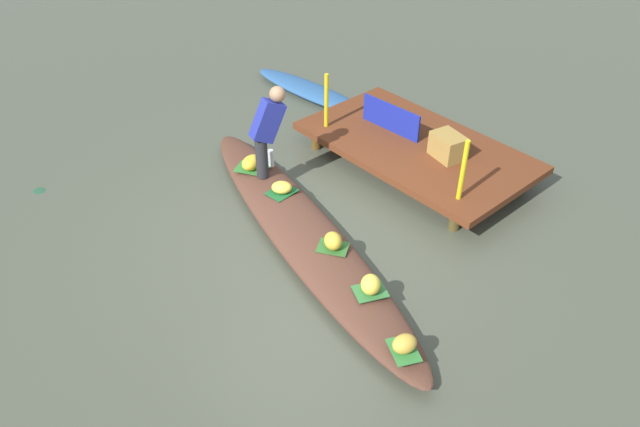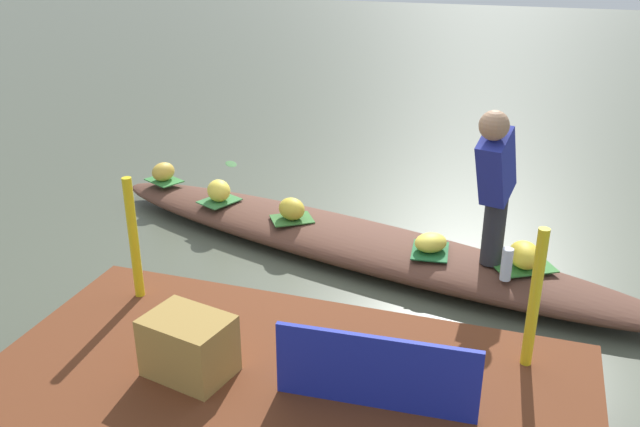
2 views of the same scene
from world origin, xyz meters
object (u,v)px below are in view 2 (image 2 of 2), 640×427
at_px(banana_bunch_1, 219,191).
at_px(banana_bunch_4, 524,255).
at_px(banana_bunch_2, 163,172).
at_px(banana_bunch_0, 431,243).
at_px(vendor_person, 495,179).
at_px(banana_bunch_3, 292,209).
at_px(water_bottle, 507,264).
at_px(vendor_boat, 354,242).
at_px(market_banner, 376,372).
at_px(produce_crate, 189,346).

height_order(banana_bunch_1, banana_bunch_4, banana_bunch_1).
xyz_separation_m(banana_bunch_2, banana_bunch_4, (-3.43, 0.79, 0.00)).
xyz_separation_m(banana_bunch_0, vendor_person, (-0.43, 0.15, 0.62)).
bearing_deg(banana_bunch_3, banana_bunch_2, -18.33).
bearing_deg(banana_bunch_3, water_bottle, 163.64).
height_order(banana_bunch_2, banana_bunch_3, banana_bunch_3).
bearing_deg(banana_bunch_3, vendor_person, 166.62).
height_order(vendor_boat, banana_bunch_2, banana_bunch_2).
relative_size(market_banner, produce_crate, 2.28).
distance_m(vendor_person, water_bottle, 0.60).
xyz_separation_m(banana_bunch_0, banana_bunch_4, (-0.69, 0.04, 0.02)).
distance_m(banana_bunch_2, banana_bunch_4, 3.52).
bearing_deg(banana_bunch_3, vendor_boat, 177.74).
height_order(banana_bunch_2, produce_crate, produce_crate).
bearing_deg(banana_bunch_0, water_bottle, 154.02).
relative_size(vendor_person, produce_crate, 2.76).
xyz_separation_m(banana_bunch_1, market_banner, (-2.04, 2.46, 0.21)).
height_order(banana_bunch_0, produce_crate, produce_crate).
bearing_deg(banana_bunch_4, vendor_person, 21.69).
bearing_deg(vendor_person, water_bottle, 137.18).
height_order(vendor_boat, banana_bunch_3, banana_bunch_3).
relative_size(vendor_boat, water_bottle, 21.27).
xyz_separation_m(vendor_person, water_bottle, (-0.15, 0.13, -0.57)).
bearing_deg(banana_bunch_0, produce_crate, 65.39).
xyz_separation_m(banana_bunch_0, banana_bunch_2, (2.74, -0.75, 0.02)).
relative_size(banana_bunch_0, produce_crate, 0.58).
relative_size(banana_bunch_1, produce_crate, 0.54).
height_order(vendor_person, produce_crate, vendor_person).
distance_m(banana_bunch_2, market_banner, 3.95).
bearing_deg(market_banner, banana_bunch_2, -48.07).
xyz_separation_m(banana_bunch_1, water_bottle, (-2.57, 0.71, 0.02)).
xyz_separation_m(vendor_person, market_banner, (0.38, 1.89, -0.38)).
bearing_deg(produce_crate, banana_bunch_4, -128.99).
distance_m(water_bottle, produce_crate, 2.35).
bearing_deg(banana_bunch_2, banana_bunch_0, 164.70).
relative_size(water_bottle, market_banner, 0.24).
bearing_deg(produce_crate, vendor_person, -125.68).
xyz_separation_m(vendor_boat, banana_bunch_2, (2.07, -0.52, 0.22)).
distance_m(banana_bunch_1, produce_crate, 2.71).
relative_size(vendor_boat, banana_bunch_1, 21.35).
bearing_deg(banana_bunch_1, banana_bunch_2, -22.95).
bearing_deg(produce_crate, water_bottle, -130.48).
bearing_deg(vendor_person, banana_bunch_1, -13.44).
relative_size(banana_bunch_2, banana_bunch_3, 0.99).
bearing_deg(produce_crate, banana_bunch_0, -114.61).
bearing_deg(water_bottle, vendor_boat, -22.14).
height_order(banana_bunch_3, vendor_person, vendor_person).
height_order(banana_bunch_0, banana_bunch_4, banana_bunch_4).
distance_m(banana_bunch_3, banana_bunch_4, 1.94).
bearing_deg(vendor_boat, vendor_person, 174.94).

